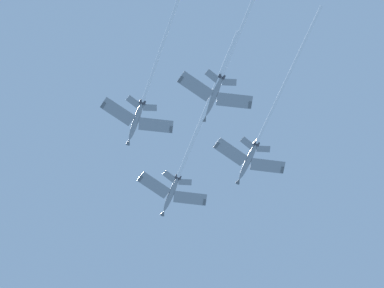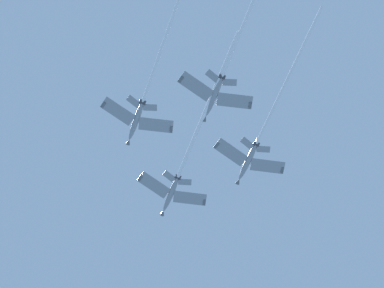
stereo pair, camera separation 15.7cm
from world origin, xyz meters
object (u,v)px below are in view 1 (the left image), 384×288
object	(u,v)px
jet_right_wing	(260,135)
jet_slot	(229,59)
jet_left_wing	(145,95)
jet_lead	(189,151)

from	to	relation	value
jet_right_wing	jet_slot	bearing A→B (deg)	-6.66
jet_left_wing	jet_slot	world-z (taller)	jet_left_wing
jet_lead	jet_slot	size ratio (longest dim) A/B	1.03
jet_lead	jet_right_wing	size ratio (longest dim) A/B	1.09
jet_slot	jet_lead	bearing A→B (deg)	-141.64
jet_right_wing	jet_lead	bearing A→B (deg)	-88.08
jet_lead	jet_left_wing	world-z (taller)	jet_lead
jet_left_wing	jet_right_wing	world-z (taller)	jet_right_wing
jet_lead	jet_left_wing	distance (m)	19.31
jet_lead	jet_right_wing	bearing A→B (deg)	91.92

